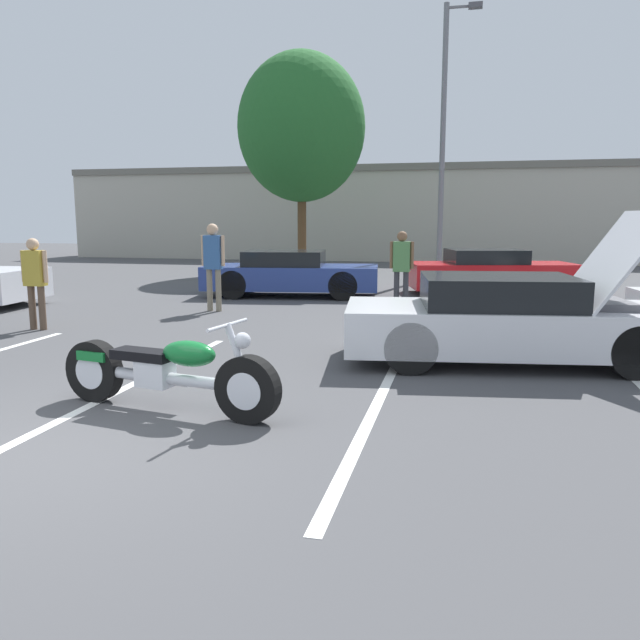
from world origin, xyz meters
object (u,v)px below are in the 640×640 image
Objects in this scene: tree_background at (301,128)px; spectator_by_show_car at (213,259)px; show_car_hood_open at (511,320)px; spectator_near_motorcycle at (35,276)px; parked_car_mid_left_row at (290,274)px; parked_car_mid_right_row at (490,272)px; motorcycle at (167,373)px; spectator_midground at (402,263)px; light_pole at (445,132)px.

spectator_by_show_car is at bearing -86.09° from tree_background.
show_car_hood_open is 2.85× the size of spectator_near_motorcycle.
show_car_hood_open is at bearing -60.42° from parked_car_mid_left_row.
tree_background is 9.70m from parked_car_mid_right_row.
tree_background is 3.07× the size of motorcycle.
show_car_hood_open reaches higher than parked_car_mid_right_row.
spectator_midground is (-1.97, 4.84, 0.41)m from show_car_hood_open.
parked_car_mid_left_row is 2.45× the size of spectator_by_show_car.
spectator_midground is (-0.55, -8.12, -3.78)m from light_pole.
spectator_near_motorcycle reaches higher than parked_car_mid_left_row.
show_car_hood_open is 8.16m from parked_car_mid_right_row.
light_pole is at bearing 92.78° from parked_car_mid_right_row.
light_pole reaches higher than parked_car_mid_left_row.
spectator_by_show_car is at bearing -115.23° from light_pole.
motorcycle is at bearing -101.43° from spectator_midground.
spectator_near_motorcycle is (-3.06, -5.72, 0.39)m from parked_car_mid_left_row.
light_pole is 13.70m from show_car_hood_open.
spectator_midground is at bearing 33.76° from spectator_near_motorcycle.
parked_car_mid_right_row is (1.45, -4.80, -4.22)m from light_pole.
parked_car_mid_left_row is (1.56, -7.14, -4.61)m from tree_background.
show_car_hood_open is 1.01× the size of parked_car_mid_left_row.
light_pole is at bearing 92.43° from motorcycle.
motorcycle is at bearing -71.33° from spectator_by_show_car.
tree_background is at bearing 94.61° from parked_car_mid_left_row.
light_pole is at bearing 53.58° from parked_car_mid_left_row.
show_car_hood_open is 8.06m from spectator_near_motorcycle.
tree_background is at bearing 172.18° from light_pole.
motorcycle is 8.09m from spectator_midground.
light_pole is 14.35m from spectator_near_motorcycle.
parked_car_mid_left_row is (-4.96, 6.52, -0.03)m from show_car_hood_open.
spectator_near_motorcycle is 3.57m from spectator_by_show_car.
parked_car_mid_left_row is (-4.98, -1.64, 0.00)m from parked_car_mid_right_row.
show_car_hood_open is (3.57, 3.06, 0.19)m from motorcycle.
motorcycle is 11.79m from parked_car_mid_right_row.
spectator_by_show_car is (-4.40, -9.35, -3.67)m from light_pole.
spectator_near_motorcycle is at bearing -125.80° from parked_car_mid_left_row.
motorcycle is (-2.15, -16.03, -4.38)m from light_pole.
parked_car_mid_left_row is 6.50m from spectator_near_motorcycle.
light_pole is at bearing 88.66° from show_car_hood_open.
light_pole is at bearing -7.82° from tree_background.
tree_background reaches higher than spectator_by_show_car.
tree_background reaches higher than spectator_near_motorcycle.
show_car_hood_open is at bearing -5.72° from spectator_near_motorcycle.
spectator_midground reaches higher than parked_car_mid_right_row.
show_car_hood_open is 6.88m from spectator_by_show_car.
tree_background is at bearing 107.87° from show_car_hood_open.
tree_background is at bearing 93.91° from spectator_by_show_car.
parked_car_mid_left_row reaches higher than motorcycle.
spectator_midground is (2.99, -1.68, 0.44)m from parked_car_mid_left_row.
parked_car_mid_left_row is 3.08m from spectator_by_show_car.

